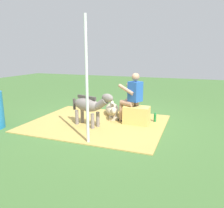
# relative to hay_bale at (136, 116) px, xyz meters

# --- Properties ---
(ground_plane) EXTENTS (24.00, 24.00, 0.00)m
(ground_plane) POSITION_rel_hay_bale_xyz_m (0.76, 0.02, -0.25)
(ground_plane) COLOR #426B33
(hay_patch) EXTENTS (3.55, 2.84, 0.02)m
(hay_patch) POSITION_rel_hay_bale_xyz_m (1.02, 0.30, -0.23)
(hay_patch) COLOR tan
(hay_patch) RESTS_ON ground
(hay_bale) EXTENTS (0.67, 0.41, 0.49)m
(hay_bale) POSITION_rel_hay_bale_xyz_m (0.00, 0.00, 0.00)
(hay_bale) COLOR tan
(hay_bale) RESTS_ON ground
(person_seated) EXTENTS (0.72, 0.58, 1.37)m
(person_seated) POSITION_rel_hay_bale_xyz_m (0.15, -0.05, 0.52)
(person_seated) COLOR tan
(person_seated) RESTS_ON ground
(pony_standing) EXTENTS (1.31, 0.60, 0.94)m
(pony_standing) POSITION_rel_hay_bale_xyz_m (1.08, 0.61, 0.33)
(pony_standing) COLOR slate
(pony_standing) RESTS_ON ground
(pony_lying) EXTENTS (0.78, 1.33, 0.42)m
(pony_lying) POSITION_rel_hay_bale_xyz_m (0.89, -0.56, -0.06)
(pony_lying) COLOR tan
(pony_lying) RESTS_ON ground
(soda_bottle) EXTENTS (0.07, 0.07, 0.29)m
(soda_bottle) POSITION_rel_hay_bale_xyz_m (-0.44, -0.35, -0.10)
(soda_bottle) COLOR #197233
(soda_bottle) RESTS_ON ground
(tent_pole_left) EXTENTS (0.06, 0.06, 2.60)m
(tent_pole_left) POSITION_rel_hay_bale_xyz_m (0.64, 1.59, 1.05)
(tent_pole_left) COLOR silver
(tent_pole_left) RESTS_ON ground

